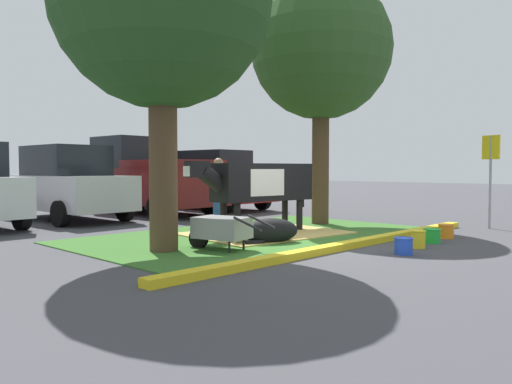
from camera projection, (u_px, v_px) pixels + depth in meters
The scene contains 17 objects.
ground_plane at pixel (308, 244), 9.49m from camera, with size 80.00×80.00×0.00m, color #424247.
grass_island at pixel (257, 235), 10.68m from camera, with size 7.50×4.44×0.02m, color #386B28.
curb_yellow at pixel (352, 244), 9.02m from camera, with size 8.70×0.24×0.12m, color yellow.
hay_bedding at pixel (266, 233), 10.78m from camera, with size 3.20×2.40×0.04m, color tan.
shade_tree_right at pixel (321, 50), 12.55m from camera, with size 3.49×3.49×6.13m.
cow_holstein at pixel (259, 183), 10.87m from camera, with size 3.13×1.00×1.56m.
calf_lying at pixel (268, 231), 9.46m from camera, with size 1.30×0.95×0.48m.
person_handler at pixel (219, 190), 11.94m from camera, with size 0.53×0.34×1.66m.
wheelbarrow at pixel (221, 228), 8.65m from camera, with size 0.84×1.62×0.63m.
parking_sign at pixel (491, 163), 11.80m from camera, with size 0.15×0.44×2.18m.
bucket_blue at pixel (403, 245), 8.30m from camera, with size 0.32×0.32×0.28m.
bucket_yellow at pixel (418, 239), 8.94m from camera, with size 0.27×0.27×0.32m.
bucket_green at pixel (432, 235), 9.55m from camera, with size 0.32×0.32×0.27m.
bucket_orange at pixel (446, 231), 10.20m from camera, with size 0.32×0.32×0.29m.
sedan_silver at pixel (66, 184), 13.76m from camera, with size 2.15×4.46×2.02m.
pickup_truck_maroon at pixel (146, 178), 15.92m from camera, with size 2.37×5.47×2.42m.
sedan_red at pixel (214, 181), 17.45m from camera, with size 2.15×4.46×2.02m.
Camera 1 is at (-7.44, -5.88, 1.41)m, focal length 35.54 mm.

